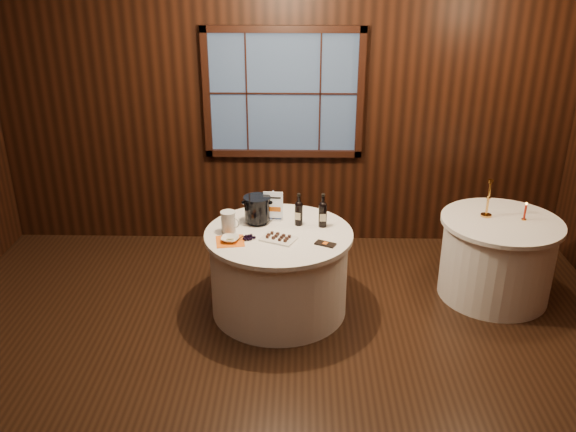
{
  "coord_description": "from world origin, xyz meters",
  "views": [
    {
      "loc": [
        0.19,
        -3.73,
        3.0
      ],
      "look_at": [
        0.08,
        0.9,
        0.97
      ],
      "focal_mm": 38.0,
      "sensor_mm": 36.0,
      "label": 1
    }
  ],
  "objects_px": {
    "grape_bunch": "(249,238)",
    "red_candle": "(525,213)",
    "side_table": "(497,258)",
    "sign_stand": "(273,210)",
    "chocolate_plate": "(278,238)",
    "port_bottle_left": "(299,211)",
    "ice_bucket": "(257,209)",
    "glass_pitcher": "(229,222)",
    "cracker_bowl": "(230,239)",
    "main_table": "(279,271)",
    "port_bottle_right": "(323,212)",
    "chocolate_box": "(325,244)",
    "brass_candlestick": "(488,203)"
  },
  "relations": [
    {
      "from": "side_table",
      "to": "chocolate_box",
      "type": "relative_size",
      "value": 6.46
    },
    {
      "from": "main_table",
      "to": "glass_pitcher",
      "type": "bearing_deg",
      "value": -179.68
    },
    {
      "from": "ice_bucket",
      "to": "glass_pitcher",
      "type": "distance_m",
      "value": 0.31
    },
    {
      "from": "ice_bucket",
      "to": "port_bottle_right",
      "type": "bearing_deg",
      "value": -6.64
    },
    {
      "from": "side_table",
      "to": "glass_pitcher",
      "type": "xyz_separation_m",
      "value": [
        -2.43,
        -0.3,
        0.48
      ]
    },
    {
      "from": "side_table",
      "to": "port_bottle_right",
      "type": "xyz_separation_m",
      "value": [
        -1.62,
        -0.17,
        0.51
      ]
    },
    {
      "from": "glass_pitcher",
      "to": "ice_bucket",
      "type": "bearing_deg",
      "value": 64.4
    },
    {
      "from": "sign_stand",
      "to": "glass_pitcher",
      "type": "distance_m",
      "value": 0.46
    },
    {
      "from": "cracker_bowl",
      "to": "brass_candlestick",
      "type": "height_order",
      "value": "brass_candlestick"
    },
    {
      "from": "glass_pitcher",
      "to": "chocolate_box",
      "type": "bearing_deg",
      "value": 8.03
    },
    {
      "from": "chocolate_plate",
      "to": "brass_candlestick",
      "type": "xyz_separation_m",
      "value": [
        1.87,
        0.53,
        0.11
      ]
    },
    {
      "from": "red_candle",
      "to": "side_table",
      "type": "bearing_deg",
      "value": -177.92
    },
    {
      "from": "port_bottle_right",
      "to": "grape_bunch",
      "type": "height_order",
      "value": "port_bottle_right"
    },
    {
      "from": "cracker_bowl",
      "to": "red_candle",
      "type": "distance_m",
      "value": 2.64
    },
    {
      "from": "port_bottle_left",
      "to": "ice_bucket",
      "type": "relative_size",
      "value": 1.2
    },
    {
      "from": "grape_bunch",
      "to": "chocolate_box",
      "type": "bearing_deg",
      "value": -6.4
    },
    {
      "from": "chocolate_box",
      "to": "cracker_bowl",
      "type": "xyz_separation_m",
      "value": [
        -0.79,
        0.04,
        0.02
      ]
    },
    {
      "from": "chocolate_plate",
      "to": "brass_candlestick",
      "type": "bearing_deg",
      "value": 15.93
    },
    {
      "from": "grape_bunch",
      "to": "sign_stand",
      "type": "bearing_deg",
      "value": 66.18
    },
    {
      "from": "side_table",
      "to": "sign_stand",
      "type": "xyz_separation_m",
      "value": [
        -2.06,
        -0.04,
        0.48
      ]
    },
    {
      "from": "side_table",
      "to": "cracker_bowl",
      "type": "distance_m",
      "value": 2.48
    },
    {
      "from": "main_table",
      "to": "port_bottle_right",
      "type": "relative_size",
      "value": 4.19
    },
    {
      "from": "side_table",
      "to": "red_candle",
      "type": "bearing_deg",
      "value": 2.08
    },
    {
      "from": "port_bottle_left",
      "to": "red_candle",
      "type": "relative_size",
      "value": 1.73
    },
    {
      "from": "chocolate_plate",
      "to": "grape_bunch",
      "type": "distance_m",
      "value": 0.25
    },
    {
      "from": "sign_stand",
      "to": "chocolate_box",
      "type": "xyz_separation_m",
      "value": [
        0.45,
        -0.49,
        -0.09
      ]
    },
    {
      "from": "sign_stand",
      "to": "port_bottle_left",
      "type": "xyz_separation_m",
      "value": [
        0.23,
        -0.1,
        0.03
      ]
    },
    {
      "from": "main_table",
      "to": "grape_bunch",
      "type": "distance_m",
      "value": 0.5
    },
    {
      "from": "sign_stand",
      "to": "side_table",
      "type": "bearing_deg",
      "value": 5.87
    },
    {
      "from": "grape_bunch",
      "to": "red_candle",
      "type": "relative_size",
      "value": 1.05
    },
    {
      "from": "cracker_bowl",
      "to": "red_candle",
      "type": "height_order",
      "value": "red_candle"
    },
    {
      "from": "sign_stand",
      "to": "brass_candlestick",
      "type": "height_order",
      "value": "brass_candlestick"
    },
    {
      "from": "port_bottle_left",
      "to": "ice_bucket",
      "type": "xyz_separation_m",
      "value": [
        -0.37,
        0.04,
        0.0
      ]
    },
    {
      "from": "chocolate_box",
      "to": "side_table",
      "type": "bearing_deg",
      "value": 43.96
    },
    {
      "from": "ice_bucket",
      "to": "glass_pitcher",
      "type": "bearing_deg",
      "value": -139.21
    },
    {
      "from": "side_table",
      "to": "ice_bucket",
      "type": "bearing_deg",
      "value": -177.33
    },
    {
      "from": "main_table",
      "to": "chocolate_plate",
      "type": "relative_size",
      "value": 3.85
    },
    {
      "from": "port_bottle_right",
      "to": "glass_pitcher",
      "type": "bearing_deg",
      "value": -170.53
    },
    {
      "from": "sign_stand",
      "to": "red_candle",
      "type": "xyz_separation_m",
      "value": [
        2.25,
        0.04,
        -0.03
      ]
    },
    {
      "from": "side_table",
      "to": "sign_stand",
      "type": "distance_m",
      "value": 2.11
    },
    {
      "from": "glass_pitcher",
      "to": "cracker_bowl",
      "type": "relative_size",
      "value": 1.3
    },
    {
      "from": "port_bottle_right",
      "to": "main_table",
      "type": "bearing_deg",
      "value": -160.92
    },
    {
      "from": "glass_pitcher",
      "to": "cracker_bowl",
      "type": "height_order",
      "value": "glass_pitcher"
    },
    {
      "from": "port_bottle_left",
      "to": "grape_bunch",
      "type": "distance_m",
      "value": 0.53
    },
    {
      "from": "port_bottle_left",
      "to": "chocolate_plate",
      "type": "xyz_separation_m",
      "value": [
        -0.17,
        -0.31,
        -0.11
      ]
    },
    {
      "from": "glass_pitcher",
      "to": "sign_stand",
      "type": "bearing_deg",
      "value": 59.2
    },
    {
      "from": "cracker_bowl",
      "to": "grape_bunch",
      "type": "bearing_deg",
      "value": 10.69
    },
    {
      "from": "grape_bunch",
      "to": "brass_candlestick",
      "type": "height_order",
      "value": "brass_candlestick"
    },
    {
      "from": "sign_stand",
      "to": "port_bottle_left",
      "type": "relative_size",
      "value": 0.96
    },
    {
      "from": "grape_bunch",
      "to": "brass_candlestick",
      "type": "distance_m",
      "value": 2.19
    }
  ]
}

